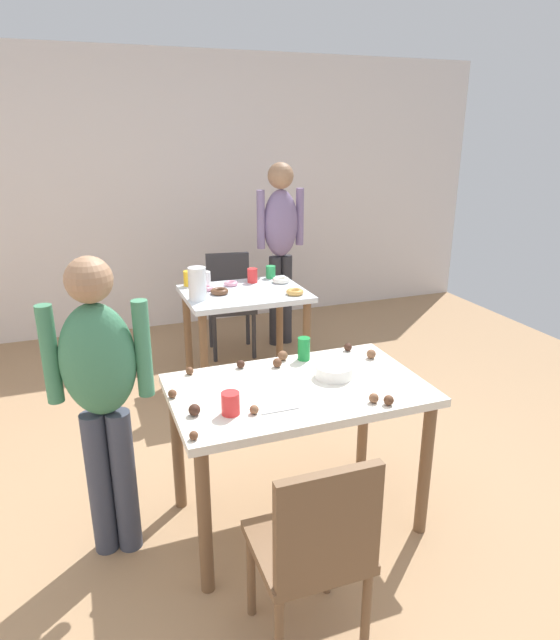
{
  "coord_description": "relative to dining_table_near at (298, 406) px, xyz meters",
  "views": [
    {
      "loc": [
        -1.03,
        -2.3,
        1.91
      ],
      "look_at": [
        -0.01,
        0.44,
        0.9
      ],
      "focal_mm": 31.18,
      "sensor_mm": 36.0,
      "label": 1
    }
  ],
  "objects": [
    {
      "name": "soda_can",
      "position": [
        0.15,
        0.29,
        0.17
      ],
      "size": [
        0.07,
        0.07,
        0.12
      ],
      "primitive_type": "cylinder",
      "color": "#198438",
      "rests_on": "dining_table_near"
    },
    {
      "name": "cup_far_1",
      "position": [
        0.37,
        1.87,
        0.16
      ],
      "size": [
        0.08,
        0.08,
        0.11
      ],
      "primitive_type": "cylinder",
      "color": "red",
      "rests_on": "dining_table_far"
    },
    {
      "name": "cake_ball_2",
      "position": [
        -0.02,
        0.24,
        0.13
      ],
      "size": [
        0.05,
        0.05,
        0.05
      ],
      "primitive_type": "sphere",
      "color": "brown",
      "rests_on": "dining_table_near"
    },
    {
      "name": "cake_ball_1",
      "position": [
        -0.46,
        0.31,
        0.12
      ],
      "size": [
        0.04,
        0.04,
        0.04
      ],
      "primitive_type": "sphere",
      "color": "brown",
      "rests_on": "dining_table_near"
    },
    {
      "name": "donut_far_0",
      "position": [
        0.58,
        1.78,
        0.12
      ],
      "size": [
        0.14,
        0.14,
        0.04
      ],
      "primitive_type": "torus",
      "color": "white",
      "rests_on": "dining_table_far"
    },
    {
      "name": "cake_ball_12",
      "position": [
        -0.19,
        0.3,
        0.13
      ],
      "size": [
        0.04,
        0.04,
        0.04
      ],
      "primitive_type": "sphere",
      "color": "#3D2319",
      "rests_on": "dining_table_near"
    },
    {
      "name": "donut_far_2",
      "position": [
        0.56,
        1.43,
        0.12
      ],
      "size": [
        0.13,
        0.13,
        0.04
      ],
      "primitive_type": "torus",
      "color": "gold",
      "rests_on": "dining_table_far"
    },
    {
      "name": "fork_near",
      "position": [
        -0.16,
        -0.2,
        0.11
      ],
      "size": [
        0.17,
        0.02,
        0.01
      ],
      "primitive_type": "cube",
      "color": "silver",
      "rests_on": "dining_table_near"
    },
    {
      "name": "pitcher_far",
      "position": [
        -0.14,
        1.56,
        0.22
      ],
      "size": [
        0.13,
        0.13,
        0.24
      ],
      "primitive_type": "cylinder",
      "color": "white",
      "rests_on": "dining_table_far"
    },
    {
      "name": "chair_far_table",
      "position": [
        0.31,
        2.36,
        -0.15
      ],
      "size": [
        0.45,
        0.45,
        0.87
      ],
      "color": "#2D2D33",
      "rests_on": "ground_plane"
    },
    {
      "name": "cake_ball_7",
      "position": [
        0.04,
        0.32,
        0.13
      ],
      "size": [
        0.05,
        0.05,
        0.05
      ],
      "primitive_type": "sphere",
      "color": "brown",
      "rests_on": "dining_table_near"
    },
    {
      "name": "cake_ball_6",
      "position": [
        0.42,
        0.31,
        0.13
      ],
      "size": [
        0.04,
        0.04,
        0.04
      ],
      "primitive_type": "sphere",
      "color": "#3D2319",
      "rests_on": "dining_table_near"
    },
    {
      "name": "dining_table_near",
      "position": [
        0.0,
        0.0,
        0.0
      ],
      "size": [
        1.2,
        0.73,
        0.75
      ],
      "color": "silver",
      "rests_on": "ground_plane"
    },
    {
      "name": "donut_far_1",
      "position": [
        0.18,
        1.84,
        0.12
      ],
      "size": [
        0.11,
        0.11,
        0.03
      ],
      "primitive_type": "torus",
      "color": "pink",
      "rests_on": "dining_table_far"
    },
    {
      "name": "person_girl_near",
      "position": [
        -0.88,
        0.1,
        0.2
      ],
      "size": [
        0.46,
        0.25,
        1.43
      ],
      "color": "#383D4C",
      "rests_on": "ground_plane"
    },
    {
      "name": "cake_ball_0",
      "position": [
        -0.52,
        -0.11,
        0.13
      ],
      "size": [
        0.05,
        0.05,
        0.05
      ],
      "primitive_type": "sphere",
      "color": "#3D2319",
      "rests_on": "dining_table_near"
    },
    {
      "name": "chair_near_table",
      "position": [
        -0.23,
        -0.74,
        -0.15
      ],
      "size": [
        0.4,
        0.4,
        0.87
      ],
      "color": "brown",
      "rests_on": "ground_plane"
    },
    {
      "name": "cake_ball_5",
      "position": [
        -0.57,
        -0.3,
        0.12
      ],
      "size": [
        0.04,
        0.04,
        0.04
      ],
      "primitive_type": "sphere",
      "color": "brown",
      "rests_on": "dining_table_near"
    },
    {
      "name": "donut_far_3",
      "position": [
        -0.03,
        1.77,
        0.12
      ],
      "size": [
        0.11,
        0.11,
        0.03
      ],
      "primitive_type": "torus",
      "color": "pink",
      "rests_on": "dining_table_far"
    },
    {
      "name": "cup_far_3",
      "position": [
        -0.12,
        1.95,
        0.16
      ],
      "size": [
        0.09,
        0.09,
        0.12
      ],
      "primitive_type": "cylinder",
      "color": "yellow",
      "rests_on": "dining_table_far"
    },
    {
      "name": "cake_ball_8",
      "position": [
        0.49,
        0.18,
        0.13
      ],
      "size": [
        0.05,
        0.05,
        0.05
      ],
      "primitive_type": "sphere",
      "color": "brown",
      "rests_on": "dining_table_near"
    },
    {
      "name": "wall_back",
      "position": [
        0.11,
        3.29,
        0.65
      ],
      "size": [
        6.4,
        0.1,
        2.6
      ],
      "primitive_type": "cube",
      "color": "silver",
      "rests_on": "ground_plane"
    },
    {
      "name": "cake_ball_9",
      "position": [
        0.25,
        -0.27,
        0.13
      ],
      "size": [
        0.04,
        0.04,
        0.04
      ],
      "primitive_type": "sphere",
      "color": "brown",
      "rests_on": "dining_table_near"
    },
    {
      "name": "cup_far_2",
      "position": [
        -0.01,
        1.87,
        0.16
      ],
      "size": [
        0.09,
        0.09,
        0.12
      ],
      "primitive_type": "cylinder",
      "color": "white",
      "rests_on": "dining_table_far"
    },
    {
      "name": "cup_far_0",
      "position": [
        0.55,
        1.95,
        0.15
      ],
      "size": [
        0.08,
        0.08,
        0.1
      ],
      "primitive_type": "cylinder",
      "color": "green",
      "rests_on": "dining_table_far"
    },
    {
      "name": "mixing_bowl",
      "position": [
        0.21,
        0.03,
        0.14
      ],
      "size": [
        0.19,
        0.19,
        0.06
      ],
      "primitive_type": "cylinder",
      "color": "white",
      "rests_on": "dining_table_near"
    },
    {
      "name": "donut_far_4",
      "position": [
        0.04,
        1.64,
        0.12
      ],
      "size": [
        0.13,
        0.13,
        0.04
      ],
      "primitive_type": "torus",
      "color": "brown",
      "rests_on": "dining_table_far"
    },
    {
      "name": "cup_near_0",
      "position": [
        -0.37,
        -0.15,
        0.15
      ],
      "size": [
        0.08,
        0.08,
        0.1
      ],
      "primitive_type": "cylinder",
      "color": "red",
      "rests_on": "dining_table_near"
    },
    {
      "name": "cake_ball_11",
      "position": [
        0.3,
        -0.32,
        0.13
      ],
      "size": [
        0.05,
        0.05,
        0.05
      ],
      "primitive_type": "sphere",
      "color": "brown",
      "rests_on": "dining_table_near"
    },
    {
      "name": "cake_ball_3",
      "position": [
        0.25,
        0.17,
        0.13
      ],
      "size": [
        0.04,
        0.04,
        0.04
      ],
      "primitive_type": "sphere",
      "color": "#3D2319",
      "rests_on": "dining_table_near"
    },
    {
      "name": "cake_ball_4",
      "position": [
        -0.58,
        0.09,
        0.12
      ],
      "size": [
        0.04,
        0.04,
        0.04
      ],
      "primitive_type": "sphere",
      "color": "brown",
      "rests_on": "dining_table_near"
    },
    {
      "name": "ground_plane",
      "position": [
        0.11,
        0.09,
        -0.65
      ],
      "size": [
        6.4,
        6.4,
        0.0
      ],
      "primitive_type": "plane",
      "color": "#9E7A56"
    },
    {
      "name": "dining_table_far",
      "position": [
        0.24,
        1.65,
        -0.02
      ],
      "size": [
        0.9,
        0.7,
        0.75
      ],
      "color": "silver",
      "rests_on": "ground_plane"
    },
    {
      "name": "cake_ball_10",
      "position": [
        -0.28,
        -0.19,
        0.12
      ],
      "size": [
        0.04,
        0.04,
        0.04
      ],
      "primitive_type": "sphere",
      "color": "brown",
      "rests_on": "dining_table_near"
    },
    {
      "name": "person_adult_far",
      "position": [
        0.79,
        2.35,
        0.35
      ],
      "size": [
        0.45,
        0.23,
        1.64
      ],
      "color": "#28282D",
      "rests_on": "ground_plane"
    }
  ]
}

